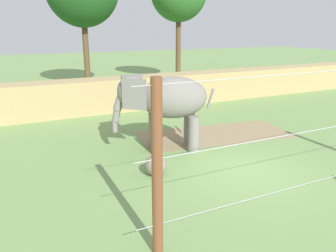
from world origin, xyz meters
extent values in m
plane|color=#759956|center=(0.00, 0.00, 0.00)|extent=(120.00, 120.00, 0.00)
cube|color=#937F5B|center=(1.35, 3.95, 0.00)|extent=(7.32, 4.02, 0.01)
cube|color=tan|center=(0.00, 10.65, 0.96)|extent=(36.00, 1.80, 1.92)
cylinder|color=gray|center=(-2.07, 2.91, 0.72)|extent=(0.45, 0.45, 1.43)
cylinder|color=gray|center=(-1.84, 3.66, 0.72)|extent=(0.45, 0.45, 1.43)
cylinder|color=gray|center=(-0.67, 2.48, 0.72)|extent=(0.45, 0.45, 1.43)
cylinder|color=gray|center=(-0.44, 3.23, 0.72)|extent=(0.45, 0.45, 1.43)
ellipsoid|color=gray|center=(-1.26, 3.07, 2.13)|extent=(2.97, 2.15, 1.64)
ellipsoid|color=gray|center=(-2.85, 3.56, 2.42)|extent=(1.30, 1.37, 1.18)
cube|color=gray|center=(-2.93, 2.94, 2.42)|extent=(0.75, 0.69, 1.13)
cube|color=gray|center=(-2.58, 4.12, 2.42)|extent=(0.93, 0.23, 1.13)
cylinder|color=gray|center=(-3.27, 3.69, 2.00)|extent=(0.57, 0.46, 0.64)
cylinder|color=gray|center=(-3.39, 3.72, 1.54)|extent=(0.43, 0.36, 0.60)
cylinder|color=gray|center=(-3.47, 3.75, 1.12)|extent=(0.26, 0.26, 0.56)
cylinder|color=gray|center=(0.17, 2.64, 2.03)|extent=(0.33, 0.19, 0.82)
sphere|color=gray|center=(-2.94, 1.06, 0.36)|extent=(0.72, 0.72, 0.72)
cylinder|color=brown|center=(-4.55, -2.62, 1.93)|extent=(0.23, 0.23, 3.87)
cylinder|color=#B7B7BC|center=(0.00, -2.62, 0.70)|extent=(10.10, 0.02, 0.02)
cylinder|color=#B7B7BC|center=(0.00, -2.62, 2.20)|extent=(10.10, 0.02, 0.02)
cylinder|color=#B7B7BC|center=(0.00, -2.62, 3.71)|extent=(10.10, 0.02, 0.02)
cylinder|color=brown|center=(-1.10, 18.24, 2.64)|extent=(0.44, 0.44, 5.28)
cylinder|color=brown|center=(7.05, 18.40, 2.83)|extent=(0.44, 0.44, 5.67)
camera|label=1|loc=(-7.13, -8.37, 4.75)|focal=35.87mm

